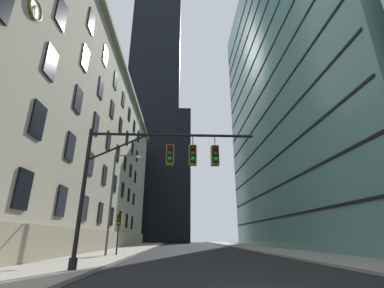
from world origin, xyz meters
name	(u,v)px	position (x,y,z in m)	size (l,w,h in m)	color
station_building	(56,142)	(-18.15, 25.11, 12.88)	(14.98, 62.23, 25.80)	#B2A88E
dark_skyscraper	(156,83)	(-11.57, 74.58, 53.82)	(24.13, 24.13, 182.11)	black
glass_office_midrise	(306,79)	(19.39, 31.19, 27.39)	(16.88, 47.74, 54.78)	slate
traffic_signal_mast	(163,164)	(-3.15, 5.98, 5.00)	(8.64, 0.63, 6.68)	black
traffic_light_far_left	(119,222)	(-7.39, 16.53, 2.75)	(0.40, 0.63, 3.28)	black
street_lamppost	(116,192)	(-7.71, 15.64, 5.08)	(2.45, 0.32, 8.36)	#47474C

